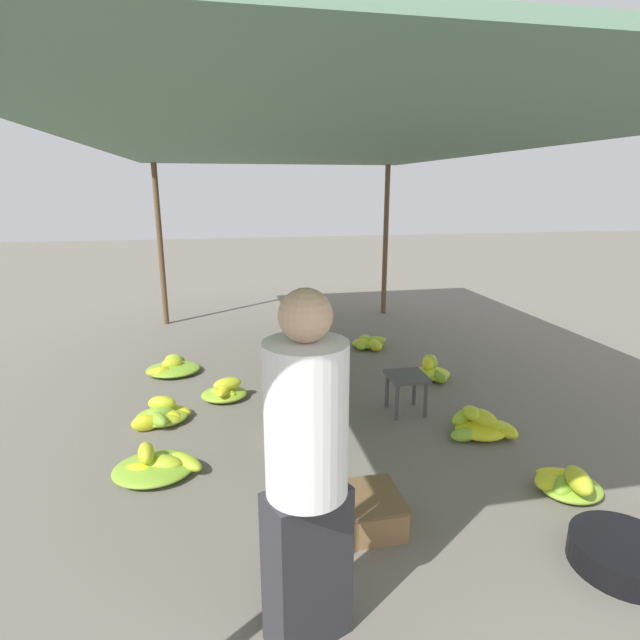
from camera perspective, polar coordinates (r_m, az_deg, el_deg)
The scene contains 17 objects.
canopy_post_back_left at distance 7.77m, azimuth -17.78°, elevation 8.01°, with size 0.08×0.08×2.36m, color brown.
canopy_post_back_right at distance 8.16m, azimuth 7.50°, elevation 8.89°, with size 0.08×0.08×2.36m, color brown.
canopy_tarp at distance 4.58m, azimuth -0.23°, elevation 19.41°, with size 3.87×6.80×0.04m, color #567A60.
vendor_foreground at distance 2.20m, azimuth -1.54°, elevation -16.98°, with size 0.46×0.46×1.65m.
stool at distance 4.66m, azimuth 9.87°, elevation -6.94°, with size 0.34×0.34×0.37m.
basin_black at distance 3.45m, azimuth 31.36°, elevation -21.87°, with size 0.56×0.56×0.15m.
banana_pile_left_0 at distance 5.03m, azimuth -10.81°, elevation -8.01°, with size 0.44×0.42×0.23m.
banana_pile_left_1 at distance 3.94m, azimuth -18.23°, elevation -15.58°, with size 0.67×0.51×0.23m.
banana_pile_left_2 at distance 4.70m, azimuth -17.60°, elevation -10.34°, with size 0.52×0.50×0.22m.
banana_pile_left_3 at distance 5.85m, azimuth -16.62°, elevation -5.25°, with size 0.59×0.55×0.18m.
banana_pile_right_0 at distance 5.57m, azimuth 12.55°, elevation -5.61°, with size 0.45×0.48×0.25m.
banana_pile_right_1 at distance 3.90m, azimuth 26.43°, elevation -16.45°, with size 0.48×0.44×0.25m.
banana_pile_right_2 at distance 6.49m, azimuth 5.54°, elevation -2.66°, with size 0.46×0.49×0.16m.
banana_pile_right_3 at distance 4.50m, azimuth 17.97°, elevation -11.39°, with size 0.60×0.45×0.22m.
crate_near at distance 5.48m, azimuth -2.96°, elevation -5.55°, with size 0.53×0.53×0.21m.
crate_mid at distance 3.27m, azimuth 5.27°, elevation -20.90°, with size 0.42×0.42×0.21m.
crate_far at distance 4.26m, azimuth -2.97°, elevation -11.64°, with size 0.40×0.40×0.23m.
Camera 1 is at (-0.88, -0.98, 2.02)m, focal length 28.00 mm.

